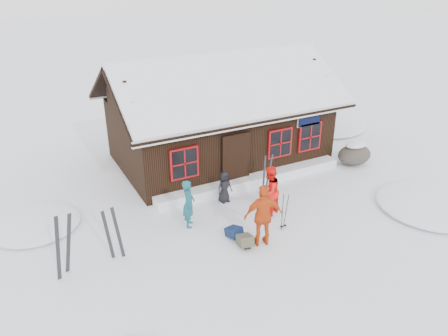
{
  "coord_description": "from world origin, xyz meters",
  "views": [
    {
      "loc": [
        -6.14,
        -10.09,
        7.53
      ],
      "look_at": [
        -0.04,
        1.56,
        1.3
      ],
      "focal_mm": 35.0,
      "sensor_mm": 36.0,
      "label": 1
    }
  ],
  "objects_px": {
    "ski_pair_left": "(63,246)",
    "ski_poles": "(284,212)",
    "skier_crouched": "(224,187)",
    "skier_orange_left": "(269,191)",
    "boulder": "(354,154)",
    "skier_teal": "(189,204)",
    "backpack_blue": "(234,233)",
    "backpack_olive": "(245,242)",
    "skier_orange_right": "(263,216)"
  },
  "relations": [
    {
      "from": "ski_pair_left",
      "to": "ski_poles",
      "type": "xyz_separation_m",
      "value": [
        6.34,
        -0.88,
        -0.27
      ]
    },
    {
      "from": "skier_crouched",
      "to": "skier_orange_left",
      "type": "bearing_deg",
      "value": -64.12
    },
    {
      "from": "skier_crouched",
      "to": "boulder",
      "type": "xyz_separation_m",
      "value": [
        6.15,
        0.31,
        -0.13
      ]
    },
    {
      "from": "skier_teal",
      "to": "skier_crouched",
      "type": "relative_size",
      "value": 1.4
    },
    {
      "from": "backpack_blue",
      "to": "backpack_olive",
      "type": "relative_size",
      "value": 0.91
    },
    {
      "from": "skier_crouched",
      "to": "ski_pair_left",
      "type": "distance_m",
      "value": 5.69
    },
    {
      "from": "ski_pair_left",
      "to": "ski_poles",
      "type": "distance_m",
      "value": 6.4
    },
    {
      "from": "skier_orange_left",
      "to": "boulder",
      "type": "bearing_deg",
      "value": 171.55
    },
    {
      "from": "backpack_blue",
      "to": "ski_poles",
      "type": "bearing_deg",
      "value": -21.16
    },
    {
      "from": "backpack_blue",
      "to": "skier_orange_left",
      "type": "bearing_deg",
      "value": 10.2
    },
    {
      "from": "ski_poles",
      "to": "skier_teal",
      "type": "bearing_deg",
      "value": 149.09
    },
    {
      "from": "boulder",
      "to": "ski_poles",
      "type": "bearing_deg",
      "value": -153.48
    },
    {
      "from": "boulder",
      "to": "skier_teal",
      "type": "bearing_deg",
      "value": -171.73
    },
    {
      "from": "skier_crouched",
      "to": "ski_pair_left",
      "type": "xyz_separation_m",
      "value": [
        -5.49,
        -1.46,
        0.29
      ]
    },
    {
      "from": "skier_teal",
      "to": "backpack_olive",
      "type": "bearing_deg",
      "value": -127.06
    },
    {
      "from": "skier_crouched",
      "to": "backpack_blue",
      "type": "height_order",
      "value": "skier_crouched"
    },
    {
      "from": "skier_orange_left",
      "to": "ski_poles",
      "type": "relative_size",
      "value": 1.38
    },
    {
      "from": "ski_pair_left",
      "to": "backpack_blue",
      "type": "height_order",
      "value": "ski_pair_left"
    },
    {
      "from": "skier_orange_right",
      "to": "skier_teal",
      "type": "bearing_deg",
      "value": -35.44
    },
    {
      "from": "skier_orange_right",
      "to": "ski_pair_left",
      "type": "relative_size",
      "value": 1.07
    },
    {
      "from": "skier_crouched",
      "to": "backpack_olive",
      "type": "distance_m",
      "value": 2.75
    },
    {
      "from": "skier_teal",
      "to": "ski_pair_left",
      "type": "bearing_deg",
      "value": 123.86
    },
    {
      "from": "skier_crouched",
      "to": "skier_teal",
      "type": "bearing_deg",
      "value": -159.48
    },
    {
      "from": "skier_orange_right",
      "to": "skier_crouched",
      "type": "relative_size",
      "value": 1.71
    },
    {
      "from": "ski_pair_left",
      "to": "backpack_olive",
      "type": "distance_m",
      "value": 4.98
    },
    {
      "from": "skier_teal",
      "to": "skier_crouched",
      "type": "xyz_separation_m",
      "value": [
        1.69,
        0.83,
        -0.22
      ]
    },
    {
      "from": "backpack_blue",
      "to": "backpack_olive",
      "type": "distance_m",
      "value": 0.57
    },
    {
      "from": "skier_crouched",
      "to": "skier_orange_right",
      "type": "bearing_deg",
      "value": -99.47
    },
    {
      "from": "skier_crouched",
      "to": "ski_poles",
      "type": "relative_size",
      "value": 0.91
    },
    {
      "from": "boulder",
      "to": "backpack_olive",
      "type": "height_order",
      "value": "boulder"
    },
    {
      "from": "skier_orange_right",
      "to": "ski_pair_left",
      "type": "height_order",
      "value": "skier_orange_right"
    },
    {
      "from": "ski_pair_left",
      "to": "ski_poles",
      "type": "bearing_deg",
      "value": -27.66
    },
    {
      "from": "skier_orange_left",
      "to": "backpack_blue",
      "type": "relative_size",
      "value": 3.54
    },
    {
      "from": "skier_orange_right",
      "to": "skier_crouched",
      "type": "height_order",
      "value": "skier_orange_right"
    },
    {
      "from": "skier_orange_left",
      "to": "ski_pair_left",
      "type": "distance_m",
      "value": 6.37
    },
    {
      "from": "boulder",
      "to": "ski_poles",
      "type": "relative_size",
      "value": 1.17
    },
    {
      "from": "skier_teal",
      "to": "backpack_blue",
      "type": "relative_size",
      "value": 3.25
    },
    {
      "from": "ski_poles",
      "to": "backpack_olive",
      "type": "bearing_deg",
      "value": -169.6
    },
    {
      "from": "ski_poles",
      "to": "backpack_blue",
      "type": "xyz_separation_m",
      "value": [
        -1.6,
        0.28,
        -0.45
      ]
    },
    {
      "from": "skier_teal",
      "to": "backpack_olive",
      "type": "xyz_separation_m",
      "value": [
        0.98,
        -1.8,
        -0.64
      ]
    },
    {
      "from": "ski_pair_left",
      "to": "backpack_blue",
      "type": "bearing_deg",
      "value": -26.92
    },
    {
      "from": "boulder",
      "to": "backpack_olive",
      "type": "distance_m",
      "value": 7.47
    },
    {
      "from": "skier_crouched",
      "to": "boulder",
      "type": "relative_size",
      "value": 0.78
    },
    {
      "from": "boulder",
      "to": "ski_poles",
      "type": "height_order",
      "value": "ski_poles"
    },
    {
      "from": "skier_crouched",
      "to": "backpack_blue",
      "type": "relative_size",
      "value": 2.33
    },
    {
      "from": "skier_teal",
      "to": "skier_orange_right",
      "type": "height_order",
      "value": "skier_orange_right"
    },
    {
      "from": "boulder",
      "to": "ski_pair_left",
      "type": "height_order",
      "value": "ski_pair_left"
    },
    {
      "from": "backpack_blue",
      "to": "backpack_olive",
      "type": "bearing_deg",
      "value": -96.13
    },
    {
      "from": "skier_teal",
      "to": "skier_crouched",
      "type": "bearing_deg",
      "value": -39.39
    },
    {
      "from": "skier_orange_right",
      "to": "skier_crouched",
      "type": "distance_m",
      "value": 2.78
    }
  ]
}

